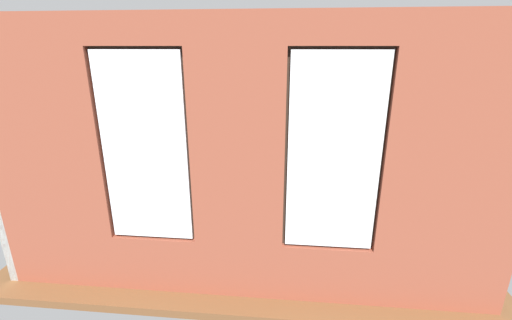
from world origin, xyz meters
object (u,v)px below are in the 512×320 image
couch_left (390,205)px  papasan_chair (233,154)px  cup_ceramic (265,175)px  media_console (116,194)px  potted_plant_between_couches (348,216)px  remote_gray (281,174)px  potted_plant_corner_near_left (371,150)px  couch_by_window (246,239)px  potted_plant_beside_window_right (116,222)px  coffee_table (260,178)px  remote_black (260,175)px  potted_plant_corner_far_left (435,227)px  potted_plant_foreground_right (170,149)px  candle_jar (251,171)px  table_plant_small (236,172)px  potted_plant_by_left_couch (351,177)px  potted_plant_near_tv (110,191)px  tv_flatscreen (112,161)px

couch_left → papasan_chair: size_ratio=1.56×
cup_ceramic → media_console: media_console is taller
cup_ceramic → potted_plant_between_couches: size_ratio=0.08×
remote_gray → potted_plant_corner_near_left: 2.29m
media_console → potted_plant_corner_near_left: size_ratio=1.10×
couch_by_window → potted_plant_beside_window_right: size_ratio=1.52×
coffee_table → remote_black: bearing=0.0°
media_console → potted_plant_corner_far_left: 5.10m
potted_plant_corner_near_left → potted_plant_corner_far_left: size_ratio=0.92×
media_console → potted_plant_foreground_right: (-0.30, -2.04, 0.26)m
potted_plant_corner_near_left → potted_plant_beside_window_right: bearing=41.1°
papasan_chair → cup_ceramic: bearing=122.5°
potted_plant_beside_window_right → potted_plant_foreground_right: 3.54m
candle_jar → remote_black: (-0.19, 0.09, -0.04)m
cup_ceramic → remote_black: cup_ceramic is taller
candle_jar → potted_plant_beside_window_right: size_ratio=0.09×
cup_ceramic → table_plant_small: (0.56, 0.00, 0.05)m
potted_plant_foreground_right → papasan_chair: bearing=178.0°
media_console → potted_plant_beside_window_right: bearing=118.1°
table_plant_small → papasan_chair: (0.28, -1.32, -0.07)m
table_plant_small → papasan_chair: 1.35m
cup_ceramic → remote_black: 0.16m
couch_left → candle_jar: (2.39, -1.00, 0.13)m
potted_plant_by_left_couch → cup_ceramic: bearing=16.5°
potted_plant_by_left_couch → potted_plant_foreground_right: bearing=-12.1°
remote_black → potted_plant_corner_near_left: potted_plant_corner_near_left is taller
potted_plant_foreground_right → potted_plant_near_tv: 3.15m
couch_by_window → table_plant_small: couch_by_window is taller
papasan_chair → potted_plant_beside_window_right: size_ratio=0.96×
couch_by_window → candle_jar: (0.20, -2.23, 0.13)m
coffee_table → papasan_chair: bearing=-59.0°
remote_gray → cup_ceramic: bearing=179.5°
coffee_table → potted_plant_by_left_couch: size_ratio=3.27×
potted_plant_corner_near_left → candle_jar: bearing=25.8°
table_plant_small → remote_black: (-0.44, -0.11, -0.09)m
papasan_chair → potted_plant_beside_window_right: 3.60m
cup_ceramic → table_plant_small: bearing=0.0°
candle_jar → potted_plant_by_left_couch: candle_jar is taller
remote_gray → papasan_chair: 1.57m
potted_plant_beside_window_right → tv_flatscreen: bearing=-62.0°
papasan_chair → potted_plant_near_tv: size_ratio=0.76×
media_console → potted_plant_corner_near_left: bearing=-156.7°
potted_plant_beside_window_right → candle_jar: bearing=-123.6°
coffee_table → couch_by_window: bearing=90.4°
potted_plant_corner_far_left → potted_plant_by_left_couch: 2.72m
potted_plant_between_couches → potted_plant_foreground_right: 4.89m
couch_by_window → candle_jar: size_ratio=17.44×
tv_flatscreen → potted_plant_corner_far_left: tv_flatscreen is taller
remote_black → papasan_chair: (0.73, -1.21, 0.02)m
cup_ceramic → tv_flatscreen: 2.75m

